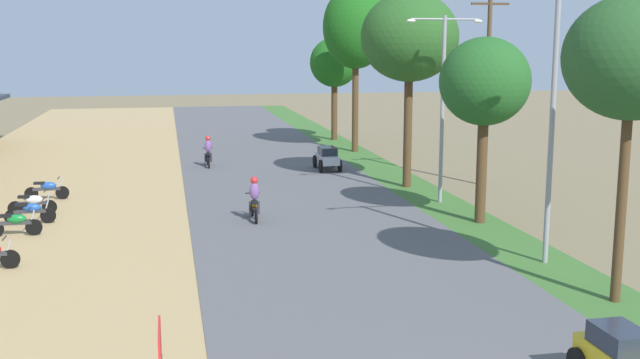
{
  "coord_description": "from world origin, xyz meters",
  "views": [
    {
      "loc": [
        -5.16,
        -10.57,
        6.51
      ],
      "look_at": [
        0.37,
        17.11,
        1.51
      ],
      "focal_mm": 43.12,
      "sensor_mm": 36.0,
      "label": 1
    }
  ],
  "objects_px": {
    "parked_motorbike_fifth": "(33,202)",
    "motorbike_ahead_second": "(208,152)",
    "streetlamp_near": "(553,101)",
    "motorbike_foreground_rider": "(254,200)",
    "streetlamp_mid": "(443,96)",
    "median_tree_second": "(485,83)",
    "median_tree_nearest": "(632,59)",
    "median_tree_fifth": "(334,63)",
    "parked_motorbike_sixth": "(47,188)",
    "car_sedan_silver": "(327,157)",
    "parked_motorbike_fourth": "(31,211)",
    "street_signboard": "(160,352)",
    "utility_pole_near": "(487,87)",
    "parked_motorbike_third": "(15,222)",
    "car_hatchback_yellow": "(620,357)",
    "median_tree_fourth": "(356,28)",
    "median_tree_third": "(410,38)"
  },
  "relations": [
    {
      "from": "streetlamp_near",
      "to": "car_hatchback_yellow",
      "type": "relative_size",
      "value": 4.2
    },
    {
      "from": "streetlamp_near",
      "to": "motorbike_foreground_rider",
      "type": "height_order",
      "value": "streetlamp_near"
    },
    {
      "from": "streetlamp_near",
      "to": "utility_pole_near",
      "type": "distance_m",
      "value": 13.11
    },
    {
      "from": "parked_motorbike_fifth",
      "to": "median_tree_fourth",
      "type": "distance_m",
      "value": 22.94
    },
    {
      "from": "median_tree_second",
      "to": "car_sedan_silver",
      "type": "bearing_deg",
      "value": 103.59
    },
    {
      "from": "median_tree_nearest",
      "to": "median_tree_fifth",
      "type": "relative_size",
      "value": 1.11
    },
    {
      "from": "median_tree_nearest",
      "to": "motorbike_foreground_rider",
      "type": "distance_m",
      "value": 14.4
    },
    {
      "from": "parked_motorbike_fourth",
      "to": "utility_pole_near",
      "type": "relative_size",
      "value": 0.21
    },
    {
      "from": "parked_motorbike_sixth",
      "to": "motorbike_foreground_rider",
      "type": "distance_m",
      "value": 9.8
    },
    {
      "from": "car_hatchback_yellow",
      "to": "car_sedan_silver",
      "type": "distance_m",
      "value": 26.27
    },
    {
      "from": "parked_motorbike_sixth",
      "to": "motorbike_ahead_second",
      "type": "relative_size",
      "value": 1.0
    },
    {
      "from": "median_tree_third",
      "to": "median_tree_fourth",
      "type": "relative_size",
      "value": 0.88
    },
    {
      "from": "parked_motorbike_fifth",
      "to": "utility_pole_near",
      "type": "bearing_deg",
      "value": 8.27
    },
    {
      "from": "streetlamp_near",
      "to": "streetlamp_mid",
      "type": "bearing_deg",
      "value": 90.0
    },
    {
      "from": "median_tree_second",
      "to": "streetlamp_near",
      "type": "bearing_deg",
      "value": -91.78
    },
    {
      "from": "street_signboard",
      "to": "utility_pole_near",
      "type": "distance_m",
      "value": 24.95
    },
    {
      "from": "median_tree_second",
      "to": "car_sedan_silver",
      "type": "xyz_separation_m",
      "value": [
        -3.06,
        12.68,
        -4.4
      ]
    },
    {
      "from": "parked_motorbike_fifth",
      "to": "median_tree_second",
      "type": "relative_size",
      "value": 0.27
    },
    {
      "from": "median_tree_fourth",
      "to": "motorbike_foreground_rider",
      "type": "distance_m",
      "value": 20.18
    },
    {
      "from": "parked_motorbike_fourth",
      "to": "parked_motorbike_fifth",
      "type": "bearing_deg",
      "value": 96.16
    },
    {
      "from": "utility_pole_near",
      "to": "car_hatchback_yellow",
      "type": "xyz_separation_m",
      "value": [
        -6.28,
        -20.93,
        -3.83
      ]
    },
    {
      "from": "parked_motorbike_third",
      "to": "streetlamp_near",
      "type": "xyz_separation_m",
      "value": [
        16.13,
        -6.46,
        4.32
      ]
    },
    {
      "from": "parked_motorbike_fifth",
      "to": "median_tree_fourth",
      "type": "relative_size",
      "value": 0.18
    },
    {
      "from": "parked_motorbike_fourth",
      "to": "median_tree_nearest",
      "type": "xyz_separation_m",
      "value": [
        15.99,
        -11.86,
        5.6
      ]
    },
    {
      "from": "parked_motorbike_fourth",
      "to": "median_tree_third",
      "type": "distance_m",
      "value": 17.38
    },
    {
      "from": "parked_motorbike_third",
      "to": "median_tree_second",
      "type": "relative_size",
      "value": 0.27
    },
    {
      "from": "streetlamp_mid",
      "to": "utility_pole_near",
      "type": "bearing_deg",
      "value": 45.95
    },
    {
      "from": "median_tree_third",
      "to": "streetlamp_mid",
      "type": "bearing_deg",
      "value": -85.3
    },
    {
      "from": "parked_motorbike_fourth",
      "to": "median_tree_third",
      "type": "bearing_deg",
      "value": 15.69
    },
    {
      "from": "median_tree_second",
      "to": "median_tree_fifth",
      "type": "relative_size",
      "value": 0.98
    },
    {
      "from": "median_tree_third",
      "to": "utility_pole_near",
      "type": "bearing_deg",
      "value": -0.12
    },
    {
      "from": "streetlamp_mid",
      "to": "streetlamp_near",
      "type": "bearing_deg",
      "value": -90.0
    },
    {
      "from": "median_tree_fourth",
      "to": "utility_pole_near",
      "type": "bearing_deg",
      "value": -74.44
    },
    {
      "from": "motorbike_ahead_second",
      "to": "median_tree_nearest",
      "type": "bearing_deg",
      "value": -69.38
    },
    {
      "from": "parked_motorbike_fifth",
      "to": "motorbike_ahead_second",
      "type": "xyz_separation_m",
      "value": [
        7.21,
        10.38,
        0.3
      ]
    },
    {
      "from": "median_tree_nearest",
      "to": "street_signboard",
      "type": "bearing_deg",
      "value": -162.14
    },
    {
      "from": "utility_pole_near",
      "to": "motorbike_ahead_second",
      "type": "height_order",
      "value": "utility_pole_near"
    },
    {
      "from": "parked_motorbike_fifth",
      "to": "motorbike_ahead_second",
      "type": "bearing_deg",
      "value": 55.22
    },
    {
      "from": "parked_motorbike_fourth",
      "to": "car_sedan_silver",
      "type": "height_order",
      "value": "car_sedan_silver"
    },
    {
      "from": "median_tree_fourth",
      "to": "car_hatchback_yellow",
      "type": "relative_size",
      "value": 4.94
    },
    {
      "from": "car_sedan_silver",
      "to": "motorbike_ahead_second",
      "type": "height_order",
      "value": "motorbike_ahead_second"
    },
    {
      "from": "median_tree_nearest",
      "to": "car_hatchback_yellow",
      "type": "xyz_separation_m",
      "value": [
        -2.88,
        -4.69,
        -5.41
      ]
    },
    {
      "from": "median_tree_third",
      "to": "streetlamp_near",
      "type": "distance_m",
      "value": 12.79
    },
    {
      "from": "street_signboard",
      "to": "streetlamp_mid",
      "type": "distance_m",
      "value": 20.07
    },
    {
      "from": "median_tree_second",
      "to": "utility_pole_near",
      "type": "bearing_deg",
      "value": 65.81
    },
    {
      "from": "parked_motorbike_third",
      "to": "median_tree_second",
      "type": "bearing_deg",
      "value": -4.02
    },
    {
      "from": "parked_motorbike_sixth",
      "to": "car_sedan_silver",
      "type": "relative_size",
      "value": 0.8
    },
    {
      "from": "parked_motorbike_fifth",
      "to": "streetlamp_mid",
      "type": "bearing_deg",
      "value": -2.61
    },
    {
      "from": "car_hatchback_yellow",
      "to": "parked_motorbike_third",
      "type": "bearing_deg",
      "value": 132.08
    },
    {
      "from": "streetlamp_near",
      "to": "median_tree_second",
      "type": "bearing_deg",
      "value": 88.22
    }
  ]
}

